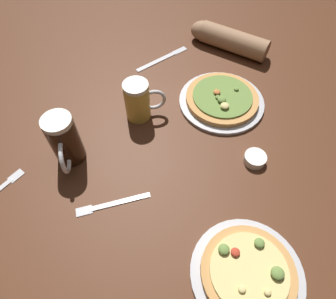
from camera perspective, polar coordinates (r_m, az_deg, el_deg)
The scene contains 9 objects.
ground_plane at distance 0.93m, azimuth -0.00°, elevation -1.25°, with size 2.40×2.40×0.03m, color #4C2816.
pizza_plate_near at distance 0.78m, azimuth 15.10°, elevation -21.94°, with size 0.27×0.27×0.05m.
pizza_plate_far at distance 1.06m, azimuth 10.30°, elevation 9.43°, with size 0.29×0.29×0.05m.
beer_mug_dark at distance 0.97m, azimuth -5.69°, elevation 9.34°, with size 0.13×0.09×0.14m.
beer_mug_amber at distance 0.89m, azimuth -19.27°, elevation 1.61°, with size 0.10×0.13×0.17m.
ramekin_sauce at distance 0.93m, azimuth 16.37°, elevation -1.69°, with size 0.07×0.07×0.03m, color white.
knife_right at distance 1.23m, azimuth -1.06°, elevation 17.11°, with size 0.15×0.21×0.01m.
fork_spare at distance 0.84m, azimuth -10.85°, elevation -10.24°, with size 0.18×0.14×0.01m.
diner_arm at distance 1.29m, azimuth 11.12°, elevation 20.20°, with size 0.33×0.13×0.08m.
Camera 1 is at (0.18, -0.49, 0.75)m, focal length 31.68 mm.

